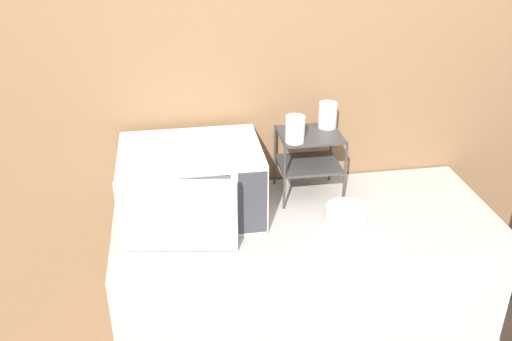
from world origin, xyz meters
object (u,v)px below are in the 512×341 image
Objects in this scene: microwave at (191,184)px; glass_back_right at (328,115)px; bowl at (346,215)px; dish_rack at (309,151)px; glass_front_left at (295,129)px.

glass_back_right is (0.59, 0.16, 0.19)m from microwave.
microwave is at bearing 166.94° from bowl.
dish_rack is 0.32m from bowl.
microwave is 0.47m from glass_front_left.
dish_rack is 2.65× the size of glass_front_left.
bowl is (0.18, -0.18, -0.31)m from glass_front_left.
glass_front_left is 1.00× the size of glass_back_right.
microwave is 1.94× the size of dish_rack.
bowl is at bearing -68.00° from dish_rack.
dish_rack is at bearing 39.08° from glass_front_left.
glass_back_right is 0.43m from bowl.
microwave is 3.38× the size of bowl.
glass_back_right is at bearing 36.06° from glass_front_left.
glass_back_right reaches higher than dish_rack.
dish_rack is at bearing 112.00° from bowl.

